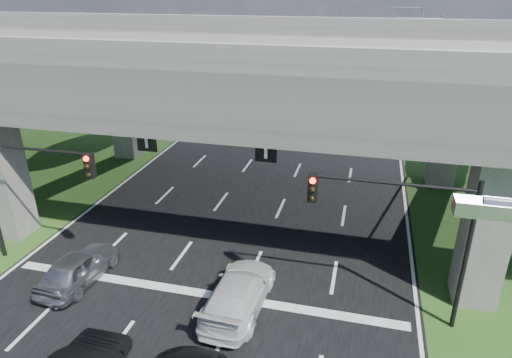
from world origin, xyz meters
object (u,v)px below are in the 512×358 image
at_px(streetlight_far, 428,75).
at_px(car_silver, 79,267).
at_px(streetlight_beyond, 414,48).
at_px(signal_right, 406,222).
at_px(car_white, 239,293).
at_px(signal_left, 26,179).

bearing_deg(streetlight_far, car_silver, -126.13).
relative_size(streetlight_beyond, car_silver, 2.36).
xyz_separation_m(signal_right, car_white, (-5.92, -0.94, -3.42)).
bearing_deg(signal_left, streetlight_beyond, 63.57).
distance_m(signal_right, streetlight_far, 20.25).
bearing_deg(signal_right, signal_left, 180.00).
relative_size(signal_right, car_silver, 1.41).
bearing_deg(streetlight_beyond, streetlight_far, -90.00).
bearing_deg(streetlight_beyond, car_silver, -112.50).
bearing_deg(signal_right, car_white, -170.95).
height_order(signal_left, car_white, signal_left).
bearing_deg(car_silver, streetlight_far, -123.36).
relative_size(signal_left, streetlight_beyond, 0.60).
distance_m(signal_right, car_white, 6.90).
bearing_deg(car_silver, streetlight_beyond, -109.74).
bearing_deg(car_silver, signal_left, -17.22).
height_order(signal_right, streetlight_far, streetlight_far).
xyz_separation_m(signal_left, streetlight_beyond, (17.92, 36.06, 1.66)).
bearing_deg(streetlight_far, streetlight_beyond, 90.00).
bearing_deg(streetlight_far, car_white, -111.31).
xyz_separation_m(streetlight_beyond, car_white, (-8.19, -37.00, -5.08)).
height_order(signal_right, signal_left, same).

